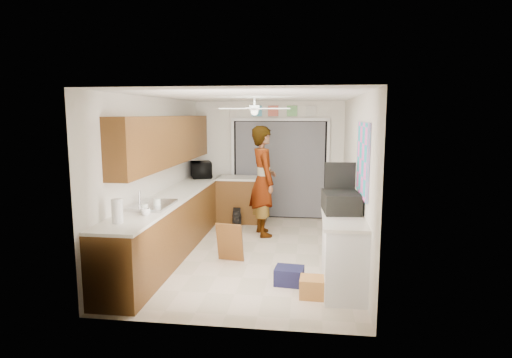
{
  "coord_description": "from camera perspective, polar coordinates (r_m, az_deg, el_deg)",
  "views": [
    {
      "loc": [
        0.91,
        -6.66,
        2.23
      ],
      "look_at": [
        0.0,
        0.4,
        1.15
      ],
      "focal_mm": 30.0,
      "sensor_mm": 36.0,
      "label": 1
    }
  ],
  "objects": [
    {
      "name": "wall_right",
      "position": [
        6.77,
        13.12,
        0.08
      ],
      "size": [
        0.0,
        5.0,
        5.0
      ],
      "primitive_type": "plane",
      "rotation": [
        1.57,
        0.0,
        -1.57
      ],
      "color": "white",
      "rests_on": "ground"
    },
    {
      "name": "header_frame_4",
      "position": [
        9.13,
        7.37,
        8.99
      ],
      "size": [
        0.22,
        0.02,
        0.22
      ],
      "primitive_type": "cube",
      "color": "silver",
      "rests_on": "wall_back"
    },
    {
      "name": "route66_sign",
      "position": [
        9.32,
        -4.22,
        9.03
      ],
      "size": [
        0.22,
        0.02,
        0.26
      ],
      "primitive_type": "cube",
      "color": "silver",
      "rests_on": "wall_back"
    },
    {
      "name": "faucet",
      "position": [
        6.25,
        -15.28,
        -2.55
      ],
      "size": [
        0.03,
        0.03,
        0.22
      ],
      "primitive_type": "cylinder",
      "color": "silver",
      "rests_on": "left_countertop"
    },
    {
      "name": "left_countertop",
      "position": [
        7.13,
        -10.76,
        -2.11
      ],
      "size": [
        0.62,
        4.8,
        0.04
      ],
      "primitive_type": "cube",
      "color": "white",
      "rests_on": "left_base_cabinets"
    },
    {
      "name": "man",
      "position": [
        7.86,
        0.96,
        -0.27
      ],
      "size": [
        0.72,
        0.86,
        2.03
      ],
      "primitive_type": "imported",
      "rotation": [
        0.0,
        0.0,
        1.94
      ],
      "color": "white",
      "rests_on": "floor"
    },
    {
      "name": "back_opening_recess",
      "position": [
        9.23,
        3.19,
        1.26
      ],
      "size": [
        2.0,
        0.06,
        2.1
      ],
      "primitive_type": "cube",
      "color": "black",
      "rests_on": "wall_back"
    },
    {
      "name": "abstract_painting",
      "position": [
        5.73,
        14.04,
        2.57
      ],
      "size": [
        0.03,
        1.15,
        0.95
      ],
      "primitive_type": "cube",
      "color": "#FE5DC6",
      "rests_on": "wall_right"
    },
    {
      "name": "ceiling_fan",
      "position": [
        6.92,
        -0.21,
        9.38
      ],
      "size": [
        1.14,
        1.14,
        0.24
      ],
      "primitive_type": "cube",
      "color": "white",
      "rests_on": "ceiling"
    },
    {
      "name": "peninsula_base",
      "position": [
        8.95,
        -1.87,
        -2.85
      ],
      "size": [
        1.0,
        0.6,
        0.9
      ],
      "primitive_type": "cube",
      "color": "brown",
      "rests_on": "floor"
    },
    {
      "name": "microwave",
      "position": [
        8.86,
        -7.28,
        1.24
      ],
      "size": [
        0.58,
        0.69,
        0.32
      ],
      "primitive_type": "imported",
      "rotation": [
        0.0,
        0.0,
        1.94
      ],
      "color": "black",
      "rests_on": "left_countertop"
    },
    {
      "name": "header_frame_3",
      "position": [
        9.14,
        4.83,
        9.03
      ],
      "size": [
        0.22,
        0.02,
        0.22
      ],
      "primitive_type": "cube",
      "color": "#6EB869",
      "rests_on": "wall_back"
    },
    {
      "name": "dog",
      "position": [
        8.56,
        -2.57,
        -5.08
      ],
      "size": [
        0.3,
        0.55,
        0.41
      ],
      "primitive_type": "cube",
      "rotation": [
        0.0,
        0.0,
        0.16
      ],
      "color": "black",
      "rests_on": "floor"
    },
    {
      "name": "paper_towel_roll",
      "position": [
        5.38,
        -18.02,
        -4.08
      ],
      "size": [
        0.17,
        0.17,
        0.29
      ],
      "primitive_type": "cylinder",
      "rotation": [
        0.0,
        0.0,
        0.33
      ],
      "color": "white",
      "rests_on": "left_countertop"
    },
    {
      "name": "jar_a",
      "position": [
        6.07,
        -13.05,
        -3.22
      ],
      "size": [
        0.11,
        0.11,
        0.13
      ],
      "primitive_type": "cylinder",
      "rotation": [
        0.0,
        0.0,
        -0.17
      ],
      "color": "silver",
      "rests_on": "left_countertop"
    },
    {
      "name": "wall_front",
      "position": [
        4.37,
        -4.88,
        -4.35
      ],
      "size": [
        3.2,
        0.0,
        3.2
      ],
      "primitive_type": "plane",
      "rotation": [
        -1.57,
        0.0,
        0.0
      ],
      "color": "white",
      "rests_on": "ground"
    },
    {
      "name": "curtain_panel",
      "position": [
        9.19,
        3.17,
        1.23
      ],
      "size": [
        1.9,
        0.03,
        2.05
      ],
      "primitive_type": "cube",
      "color": "slate",
      "rests_on": "wall_back"
    },
    {
      "name": "left_base_cabinets",
      "position": [
        7.24,
        -10.73,
        -5.76
      ],
      "size": [
        0.6,
        4.8,
        0.9
      ],
      "primitive_type": "cube",
      "color": "brown",
      "rests_on": "floor"
    },
    {
      "name": "door_trim_head",
      "position": [
        9.12,
        3.23,
        7.92
      ],
      "size": [
        2.1,
        0.04,
        0.06
      ],
      "primitive_type": "cube",
      "color": "white",
      "rests_on": "wall_back"
    },
    {
      "name": "wall_back",
      "position": [
        9.26,
        1.66,
        2.54
      ],
      "size": [
        3.2,
        0.0,
        3.2
      ],
      "primitive_type": "plane",
      "rotation": [
        1.57,
        0.0,
        0.0
      ],
      "color": "white",
      "rests_on": "ground"
    },
    {
      "name": "right_counter_top",
      "position": [
        5.63,
        11.57,
        -5.0
      ],
      "size": [
        0.54,
        1.44,
        0.04
      ],
      "primitive_type": "cube",
      "color": "white",
      "rests_on": "right_counter_base"
    },
    {
      "name": "navy_crate",
      "position": [
        5.82,
        4.45,
        -12.73
      ],
      "size": [
        0.4,
        0.34,
        0.23
      ],
      "primitive_type": "cube",
      "rotation": [
        0.0,
        0.0,
        -0.1
      ],
      "color": "#151635",
      "rests_on": "floor"
    },
    {
      "name": "suitcase_lid",
      "position": [
        6.05,
        11.15,
        -0.16
      ],
      "size": [
        0.42,
        0.06,
        0.5
      ],
      "primitive_type": "cube",
      "rotation": [
        0.0,
        0.0,
        0.08
      ],
      "color": "black",
      "rests_on": "suitcase"
    },
    {
      "name": "header_frame_1",
      "position": [
        9.2,
        0.11,
        9.06
      ],
      "size": [
        0.22,
        0.02,
        0.22
      ],
      "primitive_type": "cube",
      "color": "#4DA7CD",
      "rests_on": "wall_back"
    },
    {
      "name": "cup",
      "position": [
        5.69,
        -14.48,
        -4.28
      ],
      "size": [
        0.13,
        0.13,
        0.09
      ],
      "primitive_type": "imported",
      "rotation": [
        0.0,
        0.0,
        0.17
      ],
      "color": "white",
      "rests_on": "left_countertop"
    },
    {
      "name": "cardboard_box",
      "position": [
        5.47,
        7.96,
        -14.13
      ],
      "size": [
        0.4,
        0.31,
        0.24
      ],
      "primitive_type": "cube",
      "rotation": [
        0.0,
        0.0,
        -0.04
      ],
      "color": "#AC7436",
      "rests_on": "floor"
    },
    {
      "name": "suitcase_rim",
      "position": [
        5.83,
        11.23,
        -4.09
      ],
      "size": [
        0.49,
        0.61,
        0.02
      ],
      "primitive_type": "cube",
      "rotation": [
        0.0,
        0.0,
        0.08
      ],
      "color": "yellow",
      "rests_on": "suitcase"
    },
    {
      "name": "header_frame_2",
      "position": [
        9.17,
        2.3,
        9.05
      ],
      "size": [
        0.22,
        0.02,
        0.22
      ],
      "primitive_type": "cube",
      "color": "#DD6753",
      "rests_on": "wall_back"
    },
    {
      "name": "upper_cabinets",
      "position": [
        7.26,
        -11.59,
        5.06
      ],
      "size": [
        0.32,
        4.0,
        0.8
      ],
      "primitive_type": "cube",
      "color": "brown",
      "rests_on": "wall_left"
    },
    {
      "name": "floor",
      "position": [
        7.08,
        -0.42,
        -9.73
      ],
      "size": [
        5.0,
        5.0,
        0.0
      ],
      "primitive_type": "plane",
      "color": "beige",
      "rests_on": "ground"
    },
    {
      "name": "door_trim_left",
      "position": [
        9.33,
        -3.09,
        1.34
      ],
      "size": [
        0.06,
        0.04,
        2.1
      ],
      "primitive_type": "cube",
      "color": "white",
      "rests_on": "wall_back"
    },
    {
      "name": "suitcase",
      "position": [
        5.81,
        11.26,
        -3.03
      ],
      "size": [
        0.51,
        0.65,
        0.26
      ],
      "primitive_type": "cube",
      "rotation": [
        0.0,
        0.0,
        0.08
      ],
      "color": "black",
      "rests_on": "right_counter_top"
    },
    {
      "name": "cabinet_door_panel",
      "position": [
        6.57,
        -3.51,
        -8.42
      ],
      "size": [
        0.43,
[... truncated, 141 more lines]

